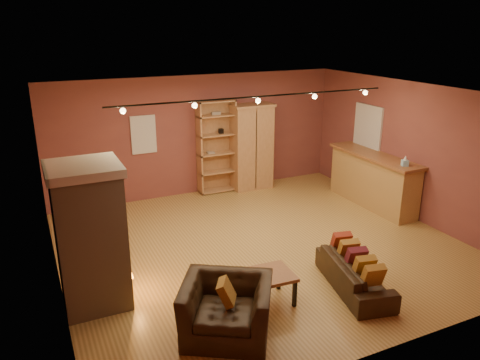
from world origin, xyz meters
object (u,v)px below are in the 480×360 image
armoire (251,147)px  coffee_table (271,277)px  fireplace (91,236)px  armchair (226,300)px  bookcase (216,146)px  loveseat (355,268)px  bar_counter (373,180)px

armoire → coffee_table: size_ratio=3.25×
fireplace → armchair: (1.43, -1.50, -0.56)m
fireplace → bookcase: (3.43, 3.73, 0.07)m
fireplace → loveseat: bearing=-19.7°
armoire → bar_counter: size_ratio=0.85×
bar_counter → armchair: (-4.82, -2.87, -0.09)m
bar_counter → armchair: bearing=-149.2°
loveseat → armchair: (-2.23, -0.19, 0.16)m
bookcase → armoire: bearing=-9.5°
bar_counter → loveseat: bearing=-134.0°
armoire → loveseat: size_ratio=1.23×
armchair → armoire: bearing=91.7°
fireplace → bar_counter: bearing=12.4°
fireplace → loveseat: 3.95m
bookcase → coffee_table: (-1.10, -4.80, -0.74)m
armchair → bookcase: bearing=100.3°
loveseat → coffee_table: (-1.33, 0.24, 0.05)m
fireplace → armoire: size_ratio=1.01×
bookcase → armchair: 5.64m
bar_counter → armoire: bearing=131.0°
bar_counter → loveseat: bar_counter is taller
bookcase → bar_counter: 3.71m
bookcase → bar_counter: size_ratio=0.90×
bookcase → coffee_table: size_ratio=3.46×
armchair → coffee_table: bearing=56.7°
loveseat → armchair: bearing=107.8°
bar_counter → armchair: 5.61m
armoire → armchair: 5.87m
coffee_table → bookcase: bearing=77.1°
coffee_table → armoire: bearing=66.9°
fireplace → bookcase: bookcase is taller
bar_counter → coffee_table: (-3.92, -2.44, -0.20)m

